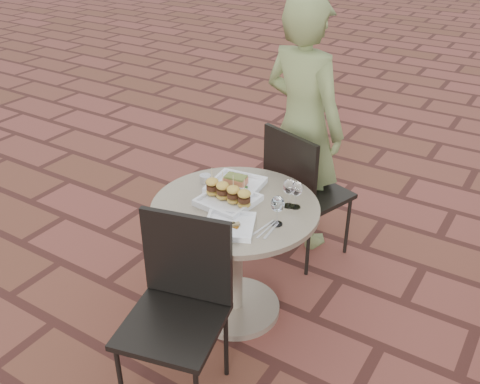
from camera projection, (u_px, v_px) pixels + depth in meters
The scene contains 13 objects.
ground at pixel (251, 293), 3.33m from camera, with size 60.00×60.00×0.00m, color brown.
cafe_table at pixel (235, 243), 2.96m from camera, with size 0.90×0.90×0.73m.
chair_far at pixel (300, 185), 3.40m from camera, with size 0.56×0.56×0.93m.
chair_near at pixel (180, 296), 2.47m from camera, with size 0.53×0.53×0.93m.
diner at pixel (303, 126), 3.48m from camera, with size 0.62×0.40×1.69m, color olive.
plate_salmon at pixel (235, 185), 2.99m from camera, with size 0.31×0.31×0.08m.
plate_sliders at pixel (228, 196), 2.83m from camera, with size 0.30×0.30×0.18m.
plate_tuna at pixel (229, 225), 2.64m from camera, with size 0.32×0.32×0.03m.
wine_glass_right at pixel (278, 205), 2.62m from camera, with size 0.07×0.07×0.16m.
wine_glass_mid at pixel (289, 187), 2.77m from camera, with size 0.07×0.07×0.16m.
wine_glass_far at pixel (296, 189), 2.76m from camera, with size 0.06×0.06×0.15m.
steel_ramekin at pixel (205, 179), 3.04m from camera, with size 0.06×0.06×0.05m, color silver.
cutlery_set at pixel (267, 229), 2.63m from camera, with size 0.09×0.19×0.00m, color silver, non-canonical shape.
Camera 1 is at (1.32, -2.22, 2.19)m, focal length 40.00 mm.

